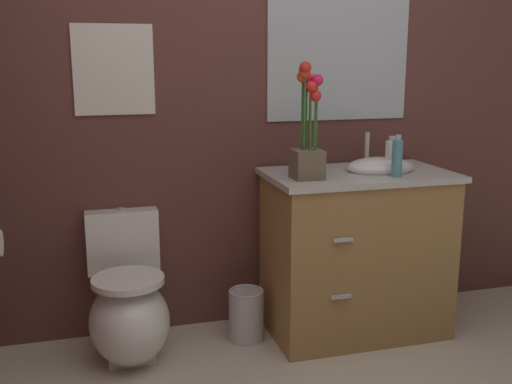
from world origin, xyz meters
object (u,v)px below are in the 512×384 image
object	(u,v)px
vanity_cabinet	(356,251)
soap_bottle	(397,158)
flower_vase	(308,135)
wall_poster	(114,70)
toilet	(129,309)
wall_mirror	(339,54)
lotion_bottle	(392,156)
trash_bin	(246,315)

from	to	relation	value
vanity_cabinet	soap_bottle	xyz separation A→B (m)	(0.12, -0.17, 0.51)
flower_vase	soap_bottle	xyz separation A→B (m)	(0.44, -0.08, -0.11)
vanity_cabinet	wall_poster	bearing A→B (deg)	166.01
toilet	vanity_cabinet	world-z (taller)	vanity_cabinet
flower_vase	wall_mirror	size ratio (longest dim) A/B	0.69
toilet	wall_mirror	xyz separation A→B (m)	(1.18, 0.27, 1.21)
lotion_bottle	flower_vase	bearing A→B (deg)	-174.44
wall_mirror	vanity_cabinet	bearing A→B (deg)	-89.47
lotion_bottle	wall_poster	size ratio (longest dim) A/B	0.42
trash_bin	wall_poster	size ratio (longest dim) A/B	0.63
wall_mirror	lotion_bottle	bearing A→B (deg)	-65.03
wall_poster	wall_mirror	world-z (taller)	wall_mirror
toilet	wall_poster	xyz separation A→B (m)	(-0.00, 0.27, 1.13)
toilet	flower_vase	size ratio (longest dim) A/B	1.25
toilet	soap_bottle	bearing A→B (deg)	-8.47
lotion_bottle	wall_poster	world-z (taller)	wall_poster
lotion_bottle	soap_bottle	bearing A→B (deg)	-106.68
wall_mirror	wall_poster	bearing A→B (deg)	180.00
wall_poster	toilet	bearing A→B (deg)	-90.00
lotion_bottle	trash_bin	distance (m)	1.10
toilet	lotion_bottle	bearing A→B (deg)	-3.01
trash_bin	wall_poster	bearing A→B (deg)	156.87
toilet	vanity_cabinet	distance (m)	1.20
wall_mirror	soap_bottle	bearing A→B (deg)	-75.35
flower_vase	wall_poster	xyz separation A→B (m)	(-0.86, 0.38, 0.30)
flower_vase	wall_mirror	bearing A→B (deg)	50.64
vanity_cabinet	flower_vase	size ratio (longest dim) A/B	1.88
soap_bottle	toilet	bearing A→B (deg)	171.53
lotion_bottle	trash_bin	bearing A→B (deg)	173.51
flower_vase	wall_poster	distance (m)	0.99
toilet	soap_bottle	size ratio (longest dim) A/B	3.36
vanity_cabinet	wall_mirror	xyz separation A→B (m)	(-0.00, 0.29, 1.01)
flower_vase	lotion_bottle	bearing A→B (deg)	5.56
soap_bottle	flower_vase	bearing A→B (deg)	169.95
trash_bin	vanity_cabinet	bearing A→B (deg)	-3.96
toilet	wall_mirror	size ratio (longest dim) A/B	0.86
soap_bottle	lotion_bottle	bearing A→B (deg)	73.32
vanity_cabinet	wall_poster	xyz separation A→B (m)	(-1.18, 0.29, 0.93)
toilet	trash_bin	bearing A→B (deg)	1.37
soap_bottle	lotion_bottle	size ratio (longest dim) A/B	1.12
flower_vase	trash_bin	size ratio (longest dim) A/B	2.03
wall_poster	wall_mirror	size ratio (longest dim) A/B	0.54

